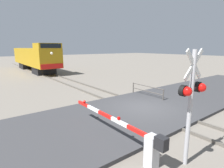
% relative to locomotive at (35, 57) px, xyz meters
% --- Properties ---
extents(ground_plane, '(160.00, 160.00, 0.00)m').
position_rel_locomotive_xyz_m(ground_plane, '(0.00, -23.62, -2.20)').
color(ground_plane, slate).
extents(rail_track_left, '(0.08, 80.00, 0.15)m').
position_rel_locomotive_xyz_m(rail_track_left, '(-0.72, -23.62, -2.13)').
color(rail_track_left, '#59544C').
rests_on(rail_track_left, ground_plane).
extents(rail_track_right, '(0.08, 80.00, 0.15)m').
position_rel_locomotive_xyz_m(rail_track_right, '(0.72, -23.62, -2.13)').
color(rail_track_right, '#59544C').
rests_on(rail_track_right, ground_plane).
extents(road_surface, '(36.00, 6.25, 0.17)m').
position_rel_locomotive_xyz_m(road_surface, '(0.00, -23.62, -2.12)').
color(road_surface, '#38383A').
rests_on(road_surface, ground_plane).
extents(locomotive, '(3.05, 16.37, 4.34)m').
position_rel_locomotive_xyz_m(locomotive, '(0.00, 0.00, 0.00)').
color(locomotive, black).
rests_on(locomotive, ground_plane).
extents(crossing_signal, '(1.18, 0.33, 3.80)m').
position_rel_locomotive_xyz_m(crossing_signal, '(-2.84, -28.16, 0.14)').
color(crossing_signal, '#ADADB2').
rests_on(crossing_signal, ground_plane).
extents(crossing_gate, '(0.36, 5.43, 1.23)m').
position_rel_locomotive_xyz_m(crossing_gate, '(-3.91, -26.92, -1.44)').
color(crossing_gate, silver).
rests_on(crossing_gate, ground_plane).
extents(guard_railing, '(0.08, 3.09, 0.95)m').
position_rel_locomotive_xyz_m(guard_railing, '(2.25, -21.91, -1.57)').
color(guard_railing, '#4C4742').
rests_on(guard_railing, ground_plane).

